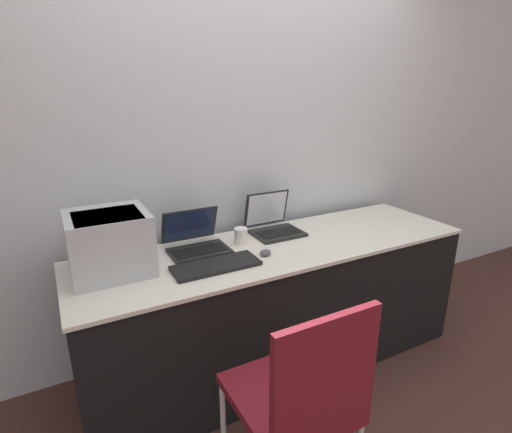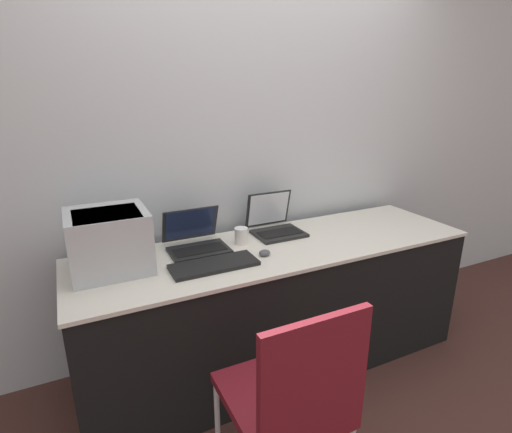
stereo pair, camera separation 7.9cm
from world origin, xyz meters
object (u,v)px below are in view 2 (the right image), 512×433
Objects in this scene: laptop_left at (196,241)px; chair at (292,396)px; laptop_right at (275,224)px; external_keyboard at (214,265)px; coffee_cup at (241,236)px; printer at (109,239)px; mouse at (265,253)px.

laptop_left is 1.01m from chair.
laptop_left is at bearing -175.70° from laptop_right.
coffee_cup is (0.25, 0.22, 0.04)m from external_keyboard.
printer reaches higher than mouse.
chair is at bearing -114.97° from laptop_right.
coffee_cup is 0.99m from chair.
mouse is at bearing -13.66° from printer.
printer is 1.16× the size of laptop_left.
chair is at bearing -86.81° from external_keyboard.
chair is at bearing -60.86° from printer.
laptop_right reaches higher than mouse.
external_keyboard is (0.01, -0.26, -0.04)m from laptop_left.
coffee_cup is (0.26, -0.04, -0.00)m from laptop_left.
laptop_right is (0.97, 0.11, -0.11)m from printer.
chair is at bearing -109.18° from mouse.
laptop_right is 0.67× the size of external_keyboard.
coffee_cup is (0.71, 0.03, -0.11)m from printer.
external_keyboard is 0.75m from chair.
printer is at bearing 119.14° from chair.
printer is 0.72m from coffee_cup.
laptop_right reaches higher than chair.
laptop_left is 4.99× the size of mouse.
chair reaches higher than external_keyboard.
printer is 0.39× the size of chair.
chair reaches higher than coffee_cup.
laptop_right reaches higher than external_keyboard.
laptop_left is at bearing 171.59° from coffee_cup.
external_keyboard is 0.46× the size of chair.
mouse is (0.04, -0.21, -0.03)m from coffee_cup.
laptop_right reaches higher than laptop_left.
external_keyboard is 0.29m from mouse.
external_keyboard is at bearing -149.37° from laptop_right.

